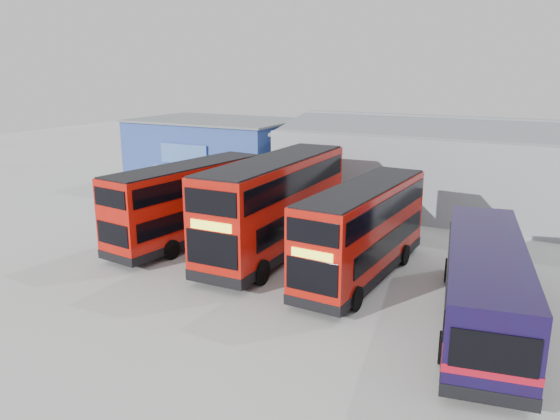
# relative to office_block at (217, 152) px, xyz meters

# --- Properties ---
(ground_plane) EXTENTS (120.00, 120.00, 0.00)m
(ground_plane) POSITION_rel_office_block_xyz_m (14.00, -17.99, -2.58)
(ground_plane) COLOR #A4A49F
(ground_plane) RESTS_ON ground
(office_block) EXTENTS (12.30, 8.32, 5.12)m
(office_block) POSITION_rel_office_block_xyz_m (0.00, 0.00, 0.00)
(office_block) COLOR navy
(office_block) RESTS_ON ground
(maintenance_shed) EXTENTS (30.50, 12.00, 5.89)m
(maintenance_shed) POSITION_rel_office_block_xyz_m (22.00, 2.01, 0.02)
(maintenance_shed) COLOR gray
(maintenance_shed) RESTS_ON ground
(double_decker_left) EXTENTS (3.48, 9.99, 4.14)m
(double_decker_left) POSITION_rel_office_block_xyz_m (6.93, -12.77, -0.52)
(double_decker_left) COLOR #BA140A
(double_decker_left) RESTS_ON ground
(double_decker_centre) EXTENTS (3.05, 11.29, 4.74)m
(double_decker_centre) POSITION_rel_office_block_xyz_m (11.78, -12.25, -0.22)
(double_decker_centre) COLOR #BA140A
(double_decker_centre) RESTS_ON ground
(double_decker_right) EXTENTS (2.81, 9.81, 4.10)m
(double_decker_right) POSITION_rel_office_block_xyz_m (16.62, -13.24, -0.54)
(double_decker_right) COLOR #BA140A
(double_decker_right) RESTS_ON ground
(single_decker_blue) EXTENTS (4.43, 11.33, 3.00)m
(single_decker_blue) POSITION_rel_office_block_xyz_m (21.98, -15.71, -1.09)
(single_decker_blue) COLOR black
(single_decker_blue) RESTS_ON ground
(panel_van) EXTENTS (2.67, 4.86, 2.01)m
(panel_van) POSITION_rel_office_block_xyz_m (-1.46, -5.39, -1.46)
(panel_van) COLOR silver
(panel_van) RESTS_ON ground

